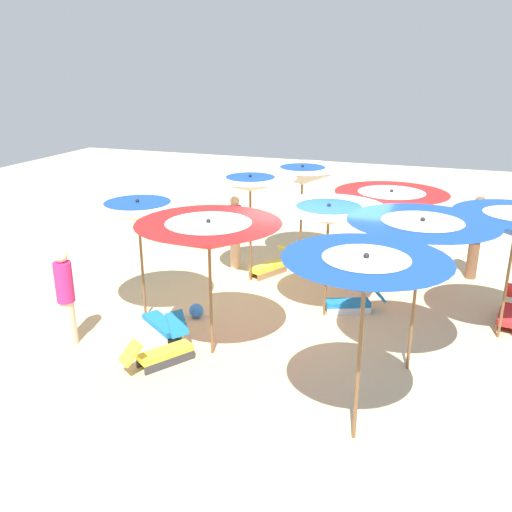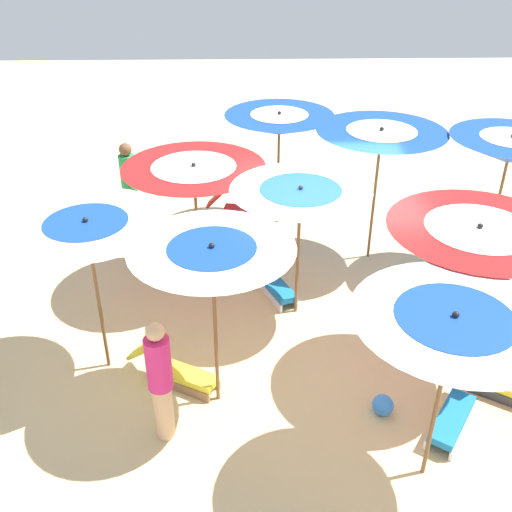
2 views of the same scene
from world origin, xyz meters
name	(u,v)px [view 1 (image 1 of 2)]	position (x,y,z in m)	size (l,w,h in m)	color
ground	(315,323)	(0.00, 0.00, -0.02)	(35.11, 35.11, 0.04)	beige
beach_umbrella_0	(365,275)	(1.27, -3.09, 2.26)	(1.97, 1.97, 2.53)	brown
beach_umbrella_1	(421,232)	(1.77, -1.10, 2.26)	(2.19, 2.19, 2.49)	brown
beach_umbrella_3	(209,236)	(-1.35, -1.69, 2.06)	(2.28, 2.28, 2.33)	brown
beach_umbrella_4	(329,215)	(0.08, 0.38, 1.99)	(2.06, 2.06, 2.21)	brown
beach_umbrella_5	(391,201)	(1.01, 1.98, 1.96)	(2.27, 2.27, 2.20)	brown
beach_umbrella_6	(138,212)	(-3.12, -0.84, 2.07)	(2.06, 2.06, 2.31)	brown
beach_umbrella_7	(250,184)	(-1.86, 1.57, 2.18)	(1.95, 1.95, 2.39)	brown
beach_umbrella_8	(302,176)	(-1.16, 3.16, 2.11)	(2.05, 2.05, 2.37)	brown
lounger_0	(272,265)	(-1.55, 2.13, 0.20)	(0.89, 1.32, 0.58)	olive
lounger_1	(508,312)	(3.39, 1.23, 0.20)	(0.52, 1.35, 0.63)	olive
lounger_2	(164,325)	(-2.41, -1.40, 0.20)	(1.20, 0.97, 0.64)	silver
lounger_3	(161,354)	(-1.97, -2.32, 0.19)	(0.91, 1.16, 0.54)	#333338
lounger_4	(352,302)	(0.56, 0.69, 0.20)	(1.18, 0.76, 0.57)	silver
beachgoer_0	(66,296)	(-3.79, -2.20, 0.89)	(0.30, 0.30, 1.71)	beige
beachgoer_1	(476,236)	(2.76, 3.37, 1.00)	(0.30, 0.30, 1.88)	brown
beachgoer_2	(235,231)	(-2.48, 2.21, 0.90)	(0.30, 0.30, 1.72)	#D8A87F
beach_ball	(196,311)	(-2.18, -0.56, 0.14)	(0.28, 0.28, 0.28)	#337FE5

